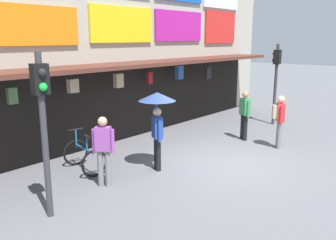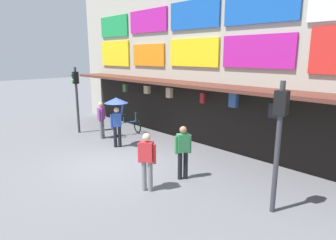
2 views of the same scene
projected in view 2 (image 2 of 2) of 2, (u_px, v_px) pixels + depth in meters
The scene contains 9 objects.
ground_plane at pixel (117, 163), 10.32m from camera, with size 80.00×80.00×0.00m, color slate.
shopfront at pixel (203, 50), 12.49m from camera, with size 18.00×2.60×8.00m.
traffic_light_near at pixel (76, 89), 13.90m from camera, with size 0.31×0.34×3.20m.
traffic_light_far at pixel (279, 127), 6.66m from camera, with size 0.30×0.34×3.20m.
bicycle_parked at pixel (127, 127), 13.90m from camera, with size 0.92×1.27×1.05m.
pedestrian_in_purple at pixel (147, 157), 8.03m from camera, with size 0.48×0.47×1.68m.
pedestrian_in_white at pixel (101, 118), 13.21m from camera, with size 0.39×0.45×1.68m.
pedestrian_in_red at pixel (183, 150), 8.80m from camera, with size 0.37×0.47×1.68m.
pedestrian_with_umbrella at pixel (116, 108), 11.76m from camera, with size 0.96×0.96×2.08m.
Camera 2 is at (8.35, -5.32, 3.76)m, focal length 30.99 mm.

